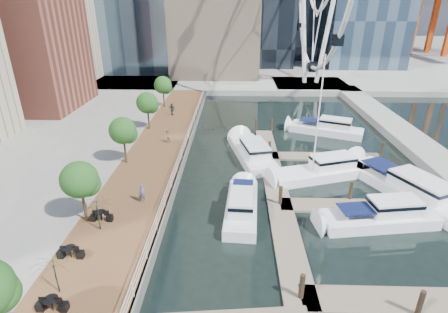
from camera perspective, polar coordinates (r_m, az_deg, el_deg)
ground at (r=22.86m, az=3.64°, el=-18.54°), size 520.00×520.00×0.00m
boardwalk at (r=36.11m, az=-11.46°, el=-1.02°), size 6.00×60.00×1.00m
seawall at (r=35.56m, az=-6.74°, el=-1.10°), size 0.25×60.00×1.00m
land_far at (r=119.81m, az=2.21°, el=16.68°), size 200.00×114.00×1.00m
breakwater at (r=44.92m, az=29.28°, el=1.31°), size 4.00×60.00×1.00m
pier at (r=72.02m, az=13.86°, el=11.23°), size 14.00×12.00×1.00m
railing at (r=35.16m, az=-6.98°, el=0.42°), size 0.10×60.00×1.05m
floating_docks at (r=31.96m, az=17.62°, el=-5.18°), size 16.00×34.00×2.60m
street_trees at (r=34.46m, az=-16.22°, el=4.07°), size 2.60×42.60×4.60m
cafe_tables at (r=22.56m, az=-24.94°, el=-17.27°), size 2.50×13.70×0.74m
yacht_foreground at (r=29.32m, az=23.80°, el=-10.13°), size 9.63×3.78×2.15m
pedestrian_near at (r=28.10m, az=-13.22°, el=-5.88°), size 0.62×0.47×1.52m
pedestrian_mid at (r=39.58m, az=-9.28°, el=3.36°), size 0.87×0.92×1.50m
pedestrian_far at (r=49.27m, az=-8.47°, el=7.62°), size 1.08×0.83×1.70m
moored_yachts at (r=34.25m, az=16.08°, el=-3.88°), size 20.12×37.86×11.50m
cafe_seating at (r=20.39m, az=-28.23°, el=-19.96°), size 3.50×17.22×2.56m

